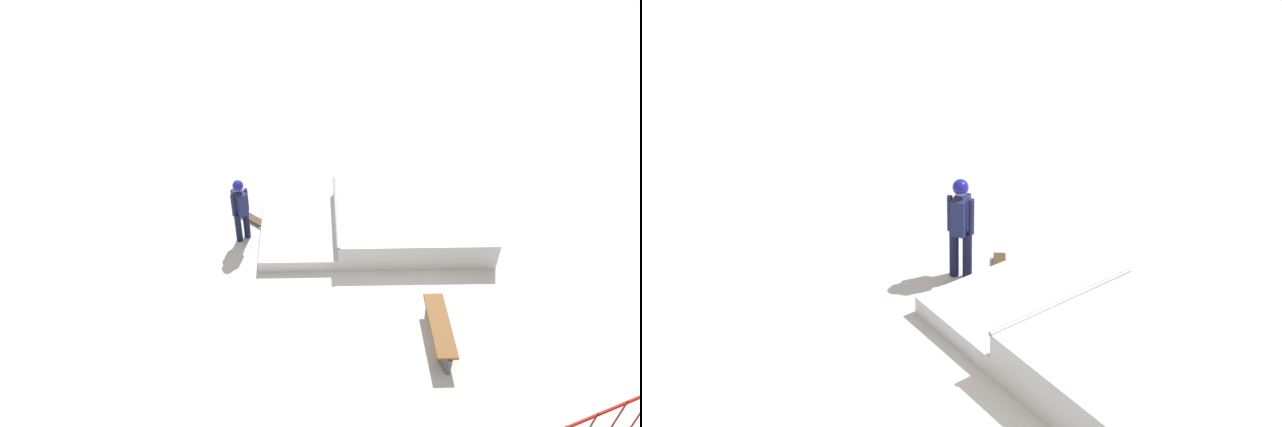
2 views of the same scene
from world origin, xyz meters
The scene contains 5 objects.
ground_plane centered at (0.00, 0.00, 0.00)m, with size 60.00×60.00×0.00m, color #B7BABF.
skate_ramp centered at (-0.47, -0.61, 0.32)m, with size 5.95×4.19×0.74m.
skater centered at (2.94, -1.61, 1.01)m, with size 0.42×0.43×1.73m.
skateboard centered at (2.52, -2.12, 0.08)m, with size 0.59×0.79×0.09m.
park_bench centered at (0.00, 2.65, 0.36)m, with size 0.88×1.64×0.48m.
Camera 1 is at (4.62, 8.51, 9.24)m, focal length 31.69 mm.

